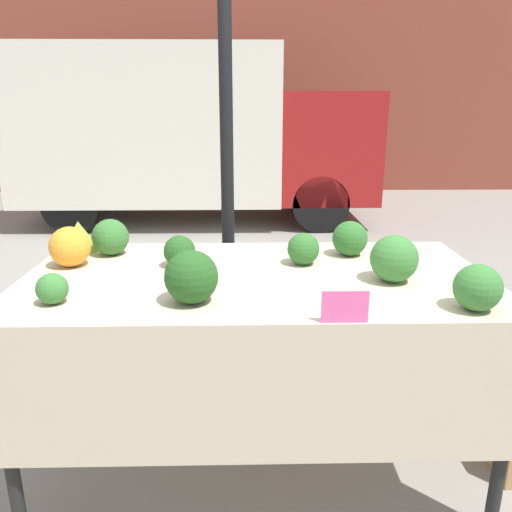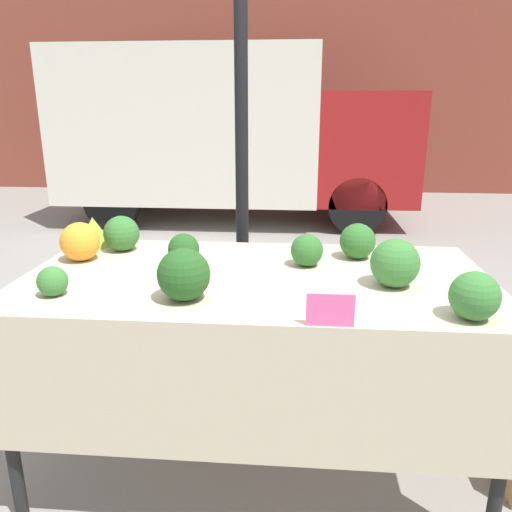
{
  "view_description": "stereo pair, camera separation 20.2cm",
  "coord_description": "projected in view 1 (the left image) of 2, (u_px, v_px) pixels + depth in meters",
  "views": [
    {
      "loc": [
        -0.04,
        -1.94,
        1.58
      ],
      "look_at": [
        0.0,
        0.0,
        0.99
      ],
      "focal_mm": 35.0,
      "sensor_mm": 36.0,
      "label": 1
    },
    {
      "loc": [
        0.16,
        -1.93,
        1.58
      ],
      "look_at": [
        0.0,
        0.0,
        0.99
      ],
      "focal_mm": 35.0,
      "sensor_mm": 36.0,
      "label": 2
    }
  ],
  "objects": [
    {
      "name": "tent_pole",
      "position": [
        227.0,
        148.0,
        2.63
      ],
      "size": [
        0.07,
        0.07,
        2.73
      ],
      "color": "black",
      "rests_on": "ground_plane"
    },
    {
      "name": "broccoli_head_0",
      "position": [
        191.0,
        277.0,
        1.74
      ],
      "size": [
        0.19,
        0.19,
        0.19
      ],
      "color": "#23511E",
      "rests_on": "market_table"
    },
    {
      "name": "broccoli_head_3",
      "position": [
        180.0,
        251.0,
        2.13
      ],
      "size": [
        0.14,
        0.14,
        0.14
      ],
      "color": "#23511E",
      "rests_on": "market_table"
    },
    {
      "name": "broccoli_head_4",
      "position": [
        394.0,
        259.0,
        1.95
      ],
      "size": [
        0.19,
        0.19,
        0.19
      ],
      "color": "#387533",
      "rests_on": "market_table"
    },
    {
      "name": "romanesco_head",
      "position": [
        79.0,
        236.0,
        2.37
      ],
      "size": [
        0.18,
        0.18,
        0.14
      ],
      "color": "#93B238",
      "rests_on": "market_table"
    },
    {
      "name": "parked_truck",
      "position": [
        187.0,
        132.0,
        6.8
      ],
      "size": [
        4.7,
        1.86,
        2.28
      ],
      "color": "silver",
      "rests_on": "ground_plane"
    },
    {
      "name": "price_sign",
      "position": [
        345.0,
        307.0,
        1.58
      ],
      "size": [
        0.15,
        0.01,
        0.11
      ],
      "color": "#F45B9E",
      "rests_on": "market_table"
    },
    {
      "name": "ground_plane",
      "position": [
        256.0,
        460.0,
        2.32
      ],
      "size": [
        40.0,
        40.0,
        0.0
      ],
      "primitive_type": "plane",
      "color": "gray"
    },
    {
      "name": "broccoli_head_1",
      "position": [
        110.0,
        237.0,
        2.3
      ],
      "size": [
        0.17,
        0.17,
        0.17
      ],
      "color": "#336B2D",
      "rests_on": "market_table"
    },
    {
      "name": "broccoli_head_6",
      "position": [
        350.0,
        238.0,
        2.29
      ],
      "size": [
        0.16,
        0.16,
        0.16
      ],
      "color": "#2D6628",
      "rests_on": "market_table"
    },
    {
      "name": "orange_cauliflower",
      "position": [
        70.0,
        247.0,
        2.13
      ],
      "size": [
        0.17,
        0.17,
        0.17
      ],
      "color": "orange",
      "rests_on": "market_table"
    },
    {
      "name": "market_table",
      "position": [
        256.0,
        306.0,
        2.01
      ],
      "size": [
        1.9,
        0.98,
        0.91
      ],
      "color": "beige",
      "rests_on": "ground_plane"
    },
    {
      "name": "broccoli_head_5",
      "position": [
        478.0,
        288.0,
        1.68
      ],
      "size": [
        0.16,
        0.16,
        0.16
      ],
      "color": "#387533",
      "rests_on": "market_table"
    },
    {
      "name": "building_facade",
      "position": [
        247.0,
        16.0,
        8.93
      ],
      "size": [
        16.0,
        0.6,
        6.2
      ],
      "color": "brown",
      "rests_on": "ground_plane"
    },
    {
      "name": "broccoli_head_2",
      "position": [
        303.0,
        249.0,
        2.16
      ],
      "size": [
        0.14,
        0.14,
        0.14
      ],
      "color": "#2D6628",
      "rests_on": "market_table"
    },
    {
      "name": "broccoli_head_7",
      "position": [
        52.0,
        289.0,
        1.74
      ],
      "size": [
        0.11,
        0.11,
        0.11
      ],
      "color": "#387533",
      "rests_on": "market_table"
    }
  ]
}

